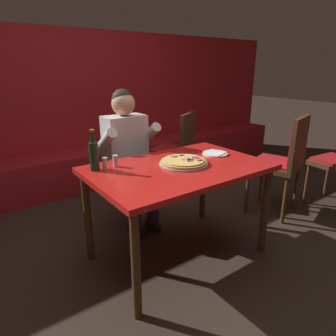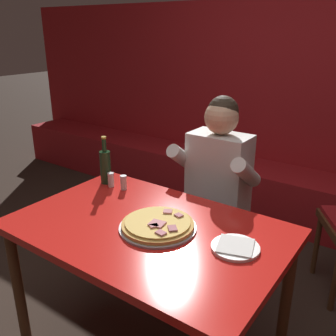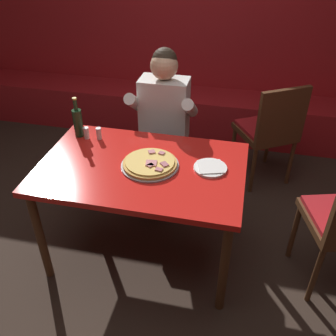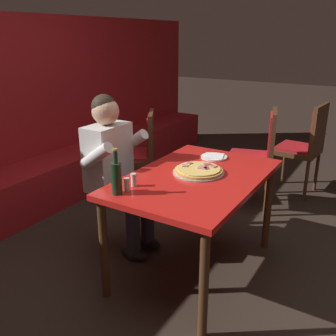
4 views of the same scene
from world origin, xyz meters
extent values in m
plane|color=#33261E|center=(0.00, 0.00, 0.00)|extent=(24.00, 24.00, 0.00)
cube|color=#A3191E|center=(0.00, 2.18, 0.95)|extent=(6.80, 0.16, 1.90)
cube|color=#A3191E|center=(0.00, 1.86, 0.23)|extent=(6.46, 0.48, 0.46)
cylinder|color=#4C2D19|center=(-0.59, -0.37, 0.36)|extent=(0.06, 0.06, 0.72)
cylinder|color=#4C2D19|center=(0.59, -0.37, 0.36)|extent=(0.06, 0.06, 0.72)
cylinder|color=#4C2D19|center=(-0.59, 0.37, 0.36)|extent=(0.06, 0.06, 0.72)
cylinder|color=#4C2D19|center=(0.59, 0.37, 0.36)|extent=(0.06, 0.06, 0.72)
cube|color=red|center=(0.00, 0.00, 0.74)|extent=(1.30, 0.85, 0.04)
cylinder|color=#9E9EA3|center=(0.05, 0.01, 0.77)|extent=(0.37, 0.37, 0.01)
cylinder|color=gold|center=(0.05, 0.01, 0.78)|extent=(0.34, 0.34, 0.02)
cylinder|color=#E5BC5B|center=(0.05, 0.01, 0.80)|extent=(0.31, 0.31, 0.01)
cube|color=#B76670|center=(0.13, -0.07, 0.81)|extent=(0.05, 0.04, 0.01)
cube|color=#C6757A|center=(0.07, -0.02, 0.81)|extent=(0.08, 0.07, 0.01)
cube|color=#A85B66|center=(0.15, -0.01, 0.81)|extent=(0.06, 0.06, 0.01)
cube|color=#B76670|center=(0.11, 0.11, 0.81)|extent=(0.04, 0.04, 0.01)
cube|color=#C6757A|center=(0.07, -0.04, 0.81)|extent=(0.05, 0.05, 0.01)
cube|color=#C6757A|center=(0.04, 0.11, 0.81)|extent=(0.06, 0.06, 0.01)
cylinder|color=white|center=(0.43, 0.06, 0.77)|extent=(0.21, 0.21, 0.01)
cube|color=white|center=(0.43, 0.06, 0.78)|extent=(0.19, 0.19, 0.01)
cylinder|color=#19381E|center=(-0.54, 0.27, 0.86)|extent=(0.07, 0.07, 0.20)
cylinder|color=#19381E|center=(-0.54, 0.27, 1.00)|extent=(0.03, 0.03, 0.08)
cylinder|color=#B29933|center=(-0.54, 0.27, 1.05)|extent=(0.03, 0.03, 0.01)
cylinder|color=silver|center=(-0.47, 0.25, 0.80)|extent=(0.04, 0.04, 0.07)
cylinder|color=#B23323|center=(-0.47, 0.25, 0.79)|extent=(0.03, 0.03, 0.04)
cylinder|color=silver|center=(-0.47, 0.25, 0.84)|extent=(0.04, 0.04, 0.01)
cylinder|color=silver|center=(-0.38, 0.26, 0.80)|extent=(0.04, 0.04, 0.07)
cylinder|color=#516B33|center=(-0.38, 0.26, 0.79)|extent=(0.03, 0.03, 0.04)
cylinder|color=silver|center=(-0.38, 0.26, 0.84)|extent=(0.04, 0.04, 0.01)
ellipsoid|color=black|center=(-0.13, 0.47, 0.04)|extent=(0.11, 0.24, 0.09)
ellipsoid|color=black|center=(0.07, 0.47, 0.04)|extent=(0.11, 0.24, 0.09)
cylinder|color=#282833|center=(-0.13, 0.47, 0.23)|extent=(0.11, 0.11, 0.43)
cylinder|color=#282833|center=(0.07, 0.47, 0.23)|extent=(0.11, 0.11, 0.43)
cube|color=#282833|center=(-0.03, 0.57, 0.51)|extent=(0.34, 0.40, 0.12)
cube|color=silver|center=(-0.03, 0.77, 0.78)|extent=(0.38, 0.22, 0.52)
cylinder|color=silver|center=(-0.25, 0.69, 0.86)|extent=(0.09, 0.30, 0.25)
cylinder|color=silver|center=(0.19, 0.69, 0.86)|extent=(0.09, 0.30, 0.25)
sphere|color=#D6A884|center=(-0.03, 0.77, 1.15)|extent=(0.21, 0.21, 0.21)
sphere|color=#2D2319|center=(-0.03, 0.79, 1.18)|extent=(0.19, 0.19, 0.19)
cylinder|color=#4C2D19|center=(0.86, 1.41, 0.23)|extent=(0.04, 0.04, 0.45)
cylinder|color=#4C2D19|center=(0.53, 1.22, 0.23)|extent=(0.04, 0.04, 0.45)
cylinder|color=#4C2D19|center=(1.06, 1.09, 0.23)|extent=(0.04, 0.04, 0.45)
cylinder|color=#4C2D19|center=(0.73, 0.89, 0.23)|extent=(0.04, 0.04, 0.45)
cube|color=#4C2D19|center=(0.80, 1.15, 0.48)|extent=(0.60, 0.60, 0.05)
cube|color=#A3191E|center=(0.80, 1.15, 0.52)|extent=(0.56, 0.56, 0.03)
cube|color=#4C2D19|center=(0.90, 0.98, 0.73)|extent=(0.40, 0.26, 0.46)
cube|color=#A3191E|center=(0.89, 1.00, 0.73)|extent=(0.32, 0.21, 0.39)
cylinder|color=#4C2D19|center=(1.04, 0.18, 0.24)|extent=(0.04, 0.04, 0.48)
cylinder|color=#4C2D19|center=(1.15, -0.19, 0.24)|extent=(0.04, 0.04, 0.48)
camera|label=1|loc=(-1.29, -1.65, 1.46)|focal=32.00mm
camera|label=2|loc=(0.99, -1.23, 1.65)|focal=40.00mm
camera|label=3|loc=(0.59, -1.87, 2.11)|focal=40.00mm
camera|label=4|loc=(-2.20, -1.11, 1.70)|focal=40.00mm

